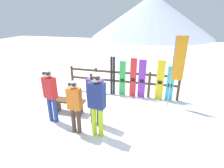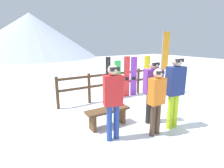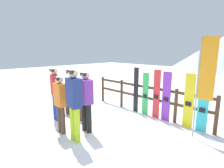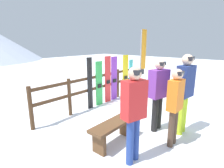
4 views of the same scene
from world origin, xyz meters
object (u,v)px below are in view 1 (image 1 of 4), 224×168
object	(u,v)px
snowboard_purple	(142,79)
person_red	(50,92)
snowboard_cyan	(170,84)
person_purple	(95,95)
person_orange	(75,103)
bench	(68,103)
snowboard_yellow	(160,81)
person_navy	(97,101)
rental_flag	(177,64)
snowboard_red	(133,78)
snowboard_green	(122,79)
ski_pair_black	(113,76)

from	to	relation	value
snowboard_purple	person_red	bearing A→B (deg)	-135.68
snowboard_purple	snowboard_cyan	size ratio (longest dim) A/B	1.14
person_purple	person_orange	size ratio (longest dim) A/B	1.07
bench	snowboard_yellow	world-z (taller)	snowboard_yellow
person_purple	person_red	xyz separation A→B (m)	(-1.34, -0.20, 0.02)
bench	person_navy	xyz separation A→B (m)	(1.36, -0.91, 0.72)
person_red	rental_flag	bearing A→B (deg)	28.41
person_orange	rental_flag	bearing A→B (deg)	40.55
rental_flag	snowboard_yellow	bearing A→B (deg)	135.61
person_purple	person_orange	world-z (taller)	person_purple
snowboard_red	person_navy	bearing A→B (deg)	-101.66
person_navy	rental_flag	world-z (taller)	rental_flag
snowboard_yellow	rental_flag	bearing A→B (deg)	-44.39
person_navy	snowboard_cyan	bearing A→B (deg)	54.00
person_navy	person_red	bearing A→B (deg)	168.85
snowboard_cyan	snowboard_green	bearing A→B (deg)	180.00
snowboard_red	rental_flag	size ratio (longest dim) A/B	0.63
rental_flag	ski_pair_black	bearing A→B (deg)	168.96
bench	ski_pair_black	bearing A→B (deg)	59.33
bench	snowboard_green	size ratio (longest dim) A/B	0.78
bench	snowboard_green	bearing A→B (deg)	50.72
person_red	person_navy	distance (m)	1.60
snowboard_green	snowboard_cyan	xyz separation A→B (m)	(1.85, -0.00, -0.04)
person_orange	snowboard_yellow	distance (m)	3.55
ski_pair_black	snowboard_green	bearing A→B (deg)	-0.49
rental_flag	person_red	bearing A→B (deg)	-151.59
snowboard_purple	rental_flag	world-z (taller)	rental_flag
snowboard_cyan	snowboard_yellow	bearing A→B (deg)	179.97
bench	ski_pair_black	distance (m)	2.17
person_purple	snowboard_cyan	bearing A→B (deg)	45.13
ski_pair_black	snowboard_cyan	size ratio (longest dim) A/B	1.17
person_purple	snowboard_purple	world-z (taller)	person_purple
person_red	snowboard_yellow	xyz separation A→B (m)	(3.17, 2.42, -0.20)
person_red	snowboard_cyan	size ratio (longest dim) A/B	1.22
person_orange	snowboard_green	world-z (taller)	person_orange
person_purple	person_navy	xyz separation A→B (m)	(0.22, -0.51, 0.09)
person_orange	snowboard_yellow	world-z (taller)	snowboard_yellow
ski_pair_black	snowboard_green	world-z (taller)	ski_pair_black
person_red	snowboard_purple	world-z (taller)	person_red
ski_pair_black	snowboard_purple	xyz separation A→B (m)	(1.18, -0.00, -0.03)
snowboard_cyan	snowboard_purple	bearing A→B (deg)	179.99
snowboard_purple	snowboard_cyan	world-z (taller)	snowboard_purple
bench	person_red	xyz separation A→B (m)	(-0.21, -0.60, 0.65)
person_navy	snowboard_yellow	world-z (taller)	person_navy
person_navy	snowboard_green	distance (m)	2.75
person_purple	snowboard_yellow	size ratio (longest dim) A/B	1.06
ski_pair_black	snowboard_purple	world-z (taller)	ski_pair_black
person_orange	snowboard_green	xyz separation A→B (m)	(0.76, 2.76, -0.20)
bench	person_navy	world-z (taller)	person_navy
snowboard_cyan	ski_pair_black	bearing A→B (deg)	179.91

